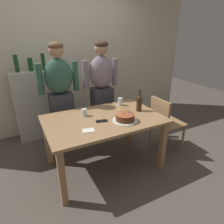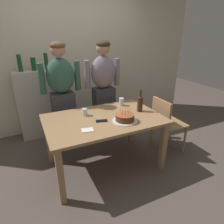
# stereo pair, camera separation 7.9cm
# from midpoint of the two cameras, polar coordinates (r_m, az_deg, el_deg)

# --- Properties ---
(ground_plane) EXTENTS (10.00, 10.00, 0.00)m
(ground_plane) POSITION_cam_midpoint_polar(r_m,az_deg,el_deg) (2.90, -3.03, -15.26)
(ground_plane) COLOR #564C44
(back_wall) EXTENTS (5.20, 0.10, 2.60)m
(back_wall) POSITION_cam_midpoint_polar(r_m,az_deg,el_deg) (3.79, -13.56, 14.80)
(back_wall) COLOR beige
(back_wall) RESTS_ON ground_plane
(dining_table) EXTENTS (1.50, 0.96, 0.74)m
(dining_table) POSITION_cam_midpoint_polar(r_m,az_deg,el_deg) (2.55, -3.32, -3.80)
(dining_table) COLOR #A37A51
(dining_table) RESTS_ON ground_plane
(birthday_cake) EXTENTS (0.31, 0.31, 0.18)m
(birthday_cake) POSITION_cam_midpoint_polar(r_m,az_deg,el_deg) (2.41, 2.93, -1.69)
(birthday_cake) COLOR white
(birthday_cake) RESTS_ON dining_table
(water_glass_near) EXTENTS (0.07, 0.07, 0.10)m
(water_glass_near) POSITION_cam_midpoint_polar(r_m,az_deg,el_deg) (2.58, -9.07, -0.16)
(water_glass_near) COLOR silver
(water_glass_near) RESTS_ON dining_table
(water_glass_far) EXTENTS (0.07, 0.07, 0.12)m
(water_glass_far) POSITION_cam_midpoint_polar(r_m,az_deg,el_deg) (2.92, 1.65, 3.07)
(water_glass_far) COLOR silver
(water_glass_far) RESTS_ON dining_table
(wine_bottle) EXTENTS (0.08, 0.08, 0.31)m
(wine_bottle) POSITION_cam_midpoint_polar(r_m,az_deg,el_deg) (2.71, 7.24, 2.72)
(wine_bottle) COLOR #382314
(wine_bottle) RESTS_ON dining_table
(cell_phone) EXTENTS (0.16, 0.10, 0.01)m
(cell_phone) POSITION_cam_midpoint_polar(r_m,az_deg,el_deg) (2.42, -3.97, -2.67)
(cell_phone) COLOR black
(cell_phone) RESTS_ON dining_table
(napkin_stack) EXTENTS (0.15, 0.12, 0.01)m
(napkin_stack) POSITION_cam_midpoint_polar(r_m,az_deg,el_deg) (2.21, -7.96, -5.43)
(napkin_stack) COLOR white
(napkin_stack) RESTS_ON dining_table
(person_man_bearded) EXTENTS (0.61, 0.27, 1.66)m
(person_man_bearded) POSITION_cam_midpoint_polar(r_m,az_deg,el_deg) (3.03, -15.60, 4.44)
(person_man_bearded) COLOR #33333D
(person_man_bearded) RESTS_ON ground_plane
(person_woman_cardigan) EXTENTS (0.61, 0.27, 1.66)m
(person_woman_cardigan) POSITION_cam_midpoint_polar(r_m,az_deg,el_deg) (3.22, -3.72, 6.32)
(person_woman_cardigan) COLOR #33333D
(person_woman_cardigan) RESTS_ON ground_plane
(dining_chair) EXTENTS (0.42, 0.42, 0.87)m
(dining_chair) POSITION_cam_midpoint_polar(r_m,az_deg,el_deg) (3.06, 14.32, -2.44)
(dining_chair) COLOR #A37A51
(dining_chair) RESTS_ON ground_plane
(shelf_cabinet) EXTENTS (0.71, 0.30, 1.45)m
(shelf_cabinet) POSITION_cam_midpoint_polar(r_m,az_deg,el_deg) (3.63, -21.88, 2.05)
(shelf_cabinet) COLOR beige
(shelf_cabinet) RESTS_ON ground_plane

